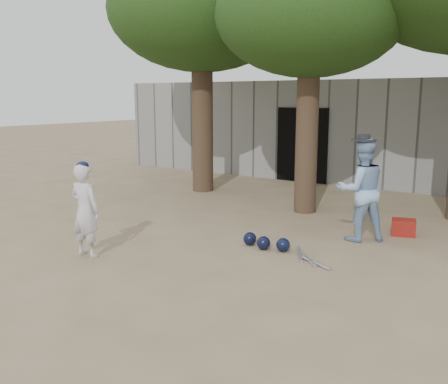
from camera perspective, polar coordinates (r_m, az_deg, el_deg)
The scene contains 7 objects.
ground at distance 8.15m, azimuth -7.52°, elevation -7.23°, with size 70.00×70.00×0.00m, color #937C5E.
boy_player at distance 8.17m, azimuth -15.60°, elevation -2.06°, with size 0.54×0.36×1.49m, color silver.
spectator_blue at distance 9.07m, azimuth 15.39°, elevation 0.23°, with size 0.88×0.69×1.81m, color #8DB0DB.
red_bag at distance 9.77m, azimuth 19.82°, elevation -3.83°, with size 0.42×0.32×0.30m, color maroon.
back_building at distance 16.95m, azimuth 16.34°, elevation 6.96°, with size 16.00×5.24×3.00m.
helmet_row at distance 8.43m, azimuth 4.74°, elevation -5.73°, with size 0.87×0.32×0.23m.
bat_pile at distance 7.97m, azimuth 9.44°, elevation -7.48°, with size 0.90×0.75×0.06m.
Camera 1 is at (5.18, -5.77, 2.51)m, focal length 40.00 mm.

